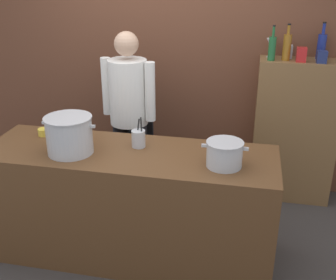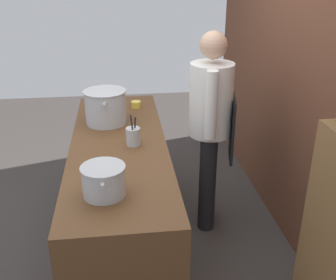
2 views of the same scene
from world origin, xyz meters
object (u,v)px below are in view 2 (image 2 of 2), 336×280
at_px(chef, 211,120).
at_px(stockpot_large, 106,107).
at_px(stockpot_small, 104,181).
at_px(utensil_crock, 133,136).
at_px(butter_jar, 136,104).

xyz_separation_m(chef, stockpot_large, (-0.20, -0.83, 0.07)).
bearing_deg(stockpot_small, stockpot_large, -179.67).
xyz_separation_m(stockpot_large, utensil_crock, (0.46, 0.20, -0.07)).
relative_size(stockpot_small, butter_jar, 3.52).
relative_size(stockpot_small, utensil_crock, 1.30).
height_order(chef, utensil_crock, chef).
relative_size(chef, stockpot_large, 4.11).
xyz_separation_m(stockpot_small, butter_jar, (-1.47, 0.26, -0.06)).
height_order(utensil_crock, butter_jar, utensil_crock).
distance_m(stockpot_large, utensil_crock, 0.51).
bearing_deg(stockpot_small, butter_jar, 170.10).
distance_m(chef, stockpot_small, 1.24).
distance_m(stockpot_small, butter_jar, 1.49).
bearing_deg(chef, stockpot_small, 150.65).
bearing_deg(stockpot_large, utensil_crock, 23.63).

